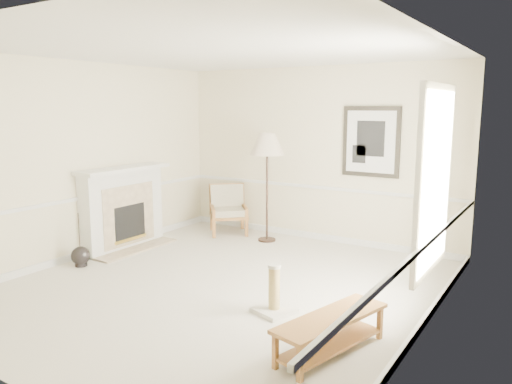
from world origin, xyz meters
TOP-DOWN VIEW (x-y plane):
  - ground at (0.00, 0.00)m, footprint 5.50×5.50m
  - room at (0.14, 0.08)m, footprint 5.04×5.54m
  - fireplace at (-2.34, 0.60)m, footprint 0.64×1.64m
  - floor_vase at (-2.15, -0.41)m, footprint 0.27×0.27m
  - armchair at (-1.53, 2.32)m, footprint 0.94×0.94m
  - floor_lamp at (-0.62, 2.18)m, footprint 0.61×0.61m
  - bench at (1.90, -0.85)m, footprint 0.69×1.31m
  - scratching_post at (1.00, -0.34)m, footprint 0.48×0.48m

SIDE VIEW (x-z plane):
  - ground at x=0.00m, z-range 0.00..0.00m
  - floor_vase at x=-2.15m, z-range -0.25..0.53m
  - scratching_post at x=1.00m, z-range -0.10..0.45m
  - bench at x=1.90m, z-range 0.06..0.42m
  - armchair at x=-1.53m, z-range 0.03..0.89m
  - fireplace at x=-2.34m, z-range -0.01..1.30m
  - floor_lamp at x=-0.62m, z-range 0.68..2.50m
  - room at x=0.14m, z-range 0.41..3.33m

